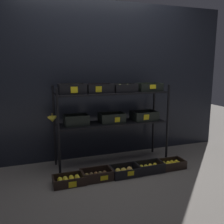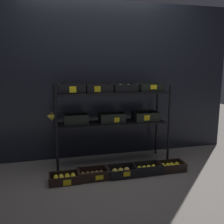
% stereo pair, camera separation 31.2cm
% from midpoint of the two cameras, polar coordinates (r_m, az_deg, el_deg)
% --- Properties ---
extents(ground_plane, '(10.00, 10.00, 0.00)m').
position_cam_midpoint_polar(ground_plane, '(3.58, -2.55, -11.47)').
color(ground_plane, '#605B56').
extents(storefront_wall, '(3.90, 0.12, 2.22)m').
position_cam_midpoint_polar(storefront_wall, '(3.70, -4.53, 7.01)').
color(storefront_wall, black).
rests_on(storefront_wall, ground_plane).
extents(display_rack, '(1.62, 0.43, 1.12)m').
position_cam_midpoint_polar(display_rack, '(3.36, -2.71, 1.38)').
color(display_rack, black).
rests_on(display_rack, ground_plane).
extents(crate_ground_lemon, '(0.36, 0.22, 0.10)m').
position_cam_midpoint_polar(crate_ground_lemon, '(3.04, -12.79, -15.05)').
color(crate_ground_lemon, black).
rests_on(crate_ground_lemon, ground_plane).
extents(crate_ground_kiwi, '(0.37, 0.23, 0.12)m').
position_cam_midpoint_polar(crate_ground_kiwi, '(3.10, -6.49, -14.26)').
color(crate_ground_kiwi, black).
rests_on(crate_ground_kiwi, ground_plane).
extents(crate_ground_apple_gold, '(0.35, 0.25, 0.11)m').
position_cam_midpoint_polar(crate_ground_apple_gold, '(3.18, 0.06, -13.48)').
color(crate_ground_apple_gold, black).
rests_on(crate_ground_apple_gold, ground_plane).
extents(crate_ground_right_lemon, '(0.35, 0.22, 0.12)m').
position_cam_midpoint_polar(crate_ground_right_lemon, '(3.29, 5.77, -12.60)').
color(crate_ground_right_lemon, black).
rests_on(crate_ground_right_lemon, ground_plane).
extents(crate_ground_rightmost_lemon, '(0.35, 0.22, 0.11)m').
position_cam_midpoint_polar(crate_ground_rightmost_lemon, '(3.45, 10.77, -11.72)').
color(crate_ground_rightmost_lemon, black).
rests_on(crate_ground_rightmost_lemon, ground_plane).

